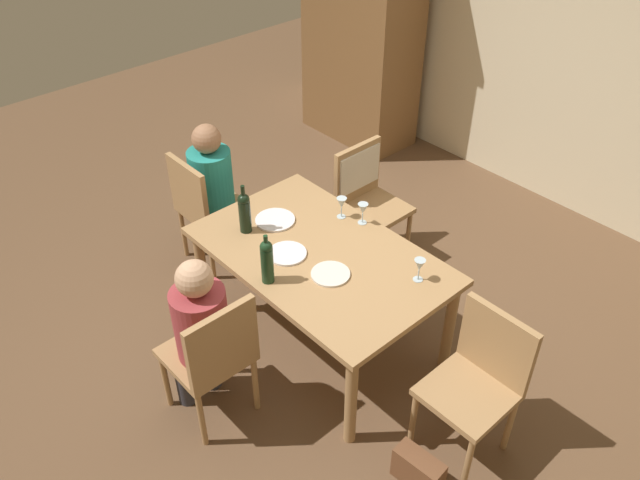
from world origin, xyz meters
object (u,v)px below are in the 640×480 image
object	(u,v)px
armoire_cabinet	(362,29)
chair_far_left	(364,187)
person_woman_host	(215,184)
wine_glass_near_right	(420,266)
dinner_plate_guest_right	(287,253)
chair_right_end	(479,376)
wine_glass_centre	(363,209)
chair_left_end	(204,204)
wine_bottle_dark_red	(267,260)
dining_table	(320,263)
dinner_plate_host	(275,220)
handbag	(418,470)
chair_near	(214,354)
wine_bottle_tall_green	(245,211)
person_man_bearded	(200,327)
wine_glass_near_left	(342,204)
dinner_plate_guest_left	(331,274)

from	to	relation	value
armoire_cabinet	chair_far_left	distance (m)	2.03
person_woman_host	wine_glass_near_right	world-z (taller)	person_woman_host
dinner_plate_guest_right	chair_right_end	bearing A→B (deg)	10.74
wine_glass_centre	wine_glass_near_right	xyz separation A→B (m)	(0.62, -0.16, 0.00)
dinner_plate_guest_right	wine_glass_centre	bearing A→B (deg)	82.46
chair_left_end	wine_bottle_dark_red	size ratio (longest dim) A/B	2.79
dining_table	dinner_plate_host	distance (m)	0.46
chair_right_end	wine_glass_near_right	bearing A→B (deg)	-15.68
dining_table	handbag	world-z (taller)	dining_table
dinner_plate_host	chair_far_left	bearing A→B (deg)	92.25
handbag	dining_table	bearing A→B (deg)	163.46
dining_table	person_woman_host	world-z (taller)	person_woman_host
armoire_cabinet	chair_near	world-z (taller)	armoire_cabinet
wine_bottle_tall_green	wine_glass_near_right	world-z (taller)	wine_bottle_tall_green
dining_table	chair_near	world-z (taller)	chair_near
person_woman_host	wine_glass_near_right	bearing A→B (deg)	7.53
wine_bottle_dark_red	person_woman_host	bearing A→B (deg)	159.98
chair_near	chair_right_end	world-z (taller)	same
armoire_cabinet	person_man_bearded	bearing A→B (deg)	-59.09
dining_table	wine_glass_near_left	distance (m)	0.45
dining_table	chair_near	size ratio (longest dim) A/B	1.74
dinner_plate_host	chair_left_end	bearing A→B (deg)	-172.64
person_woman_host	dinner_plate_host	world-z (taller)	person_woman_host
chair_near	person_man_bearded	distance (m)	0.17
dinner_plate_host	handbag	bearing A→B (deg)	-12.37
chair_near	chair_right_end	xyz separation A→B (m)	(1.09, 0.97, 0.00)
armoire_cabinet	person_woman_host	distance (m)	2.38
chair_left_end	wine_glass_near_right	xyz separation A→B (m)	(1.75, 0.34, 0.30)
armoire_cabinet	dinner_plate_guest_left	world-z (taller)	armoire_cabinet
chair_right_end	handbag	world-z (taller)	chair_right_end
wine_glass_near_right	dinner_plate_host	distance (m)	1.06
chair_right_end	wine_bottle_dark_red	distance (m)	1.33
wine_bottle_tall_green	armoire_cabinet	bearing A→B (deg)	119.88
chair_left_end	chair_far_left	world-z (taller)	same
wine_glass_near_left	wine_glass_near_right	size ratio (longest dim) A/B	1.00
dining_table	dinner_plate_guest_left	world-z (taller)	dinner_plate_guest_left
dinner_plate_guest_right	dinner_plate_guest_left	bearing A→B (deg)	11.49
dining_table	chair_far_left	size ratio (longest dim) A/B	1.74
chair_left_end	wine_glass_centre	world-z (taller)	chair_left_end
person_woman_host	dinner_plate_guest_left	world-z (taller)	person_woman_host
chair_left_end	chair_far_left	distance (m)	1.19
person_woman_host	wine_bottle_dark_red	xyz separation A→B (m)	(1.17, -0.43, 0.22)
wine_bottle_tall_green	wine_glass_centre	world-z (taller)	wine_bottle_tall_green
person_man_bearded	dinner_plate_host	bearing A→B (deg)	25.52
chair_right_end	person_woman_host	distance (m)	2.36
person_man_bearded	wine_bottle_dark_red	bearing A→B (deg)	-1.72
wine_bottle_tall_green	dinner_plate_host	size ratio (longest dim) A/B	1.30
armoire_cabinet	chair_right_end	world-z (taller)	armoire_cabinet
chair_right_end	dinner_plate_guest_right	world-z (taller)	chair_right_end
dinner_plate_host	dinner_plate_guest_right	xyz separation A→B (m)	(0.32, -0.17, 0.00)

